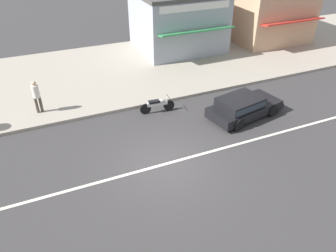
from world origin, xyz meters
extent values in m
plane|color=#383535|center=(0.00, 0.00, 0.00)|extent=(160.00, 160.00, 0.00)
cube|color=silver|center=(0.00, 0.00, 0.00)|extent=(50.40, 0.14, 0.01)
cube|color=#9E9384|center=(0.00, 9.77, 0.07)|extent=(68.00, 10.00, 0.15)
cube|color=black|center=(5.09, 1.96, 0.41)|extent=(3.98, 2.32, 0.48)
cube|color=black|center=(4.72, 1.89, 0.88)|extent=(2.30, 1.85, 0.46)
cube|color=#28333D|center=(4.72, 1.89, 0.88)|extent=(2.22, 1.86, 0.29)
cube|color=black|center=(6.97, 2.31, 0.31)|extent=(0.42, 1.62, 0.28)
cube|color=white|center=(6.83, 2.88, 0.51)|extent=(0.12, 0.25, 0.14)
cube|color=white|center=(7.05, 1.74, 0.51)|extent=(0.12, 0.25, 0.14)
cylinder|color=black|center=(6.08, 2.94, 0.30)|extent=(0.63, 0.33, 0.60)
cylinder|color=black|center=(6.37, 1.40, 0.30)|extent=(0.63, 0.33, 0.60)
cylinder|color=black|center=(3.80, 2.52, 0.30)|extent=(0.63, 0.33, 0.60)
cylinder|color=black|center=(4.09, 0.97, 0.30)|extent=(0.63, 0.33, 0.60)
cylinder|color=black|center=(1.86, 3.95, 0.28)|extent=(0.57, 0.15, 0.56)
cylinder|color=black|center=(0.62, 4.06, 0.28)|extent=(0.57, 0.15, 0.56)
cube|color=silver|center=(1.24, 4.01, 0.48)|extent=(1.07, 0.24, 0.18)
cube|color=black|center=(1.08, 4.02, 0.62)|extent=(0.58, 0.29, 0.12)
ellipsoid|color=silver|center=(1.46, 3.99, 0.60)|extent=(0.42, 0.28, 0.22)
cylinder|color=#232326|center=(1.83, 3.95, 0.78)|extent=(0.08, 0.56, 0.03)
cylinder|color=#4C4238|center=(-4.36, 6.08, 0.57)|extent=(0.14, 0.14, 0.84)
cylinder|color=#4C4238|center=(-4.16, 6.08, 0.57)|extent=(0.14, 0.14, 0.84)
cylinder|color=silver|center=(-4.26, 6.08, 1.30)|extent=(0.34, 0.34, 0.63)
sphere|color=#D6AD89|center=(-4.26, 6.08, 1.73)|extent=(0.23, 0.23, 0.23)
cube|color=tan|center=(13.20, 11.45, 2.34)|extent=(5.54, 5.52, 4.37)
cube|color=red|center=(13.20, 8.34, 2.20)|extent=(4.99, 0.90, 0.28)
cube|color=#999EA8|center=(6.00, 11.93, 2.04)|extent=(5.73, 5.12, 3.78)
cube|color=#33844C|center=(6.00, 9.02, 2.20)|extent=(5.16, 0.90, 0.28)
cube|color=white|center=(6.00, 9.35, 3.63)|extent=(4.87, 0.08, 0.44)
camera|label=1|loc=(-3.96, -9.50, 8.51)|focal=35.00mm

